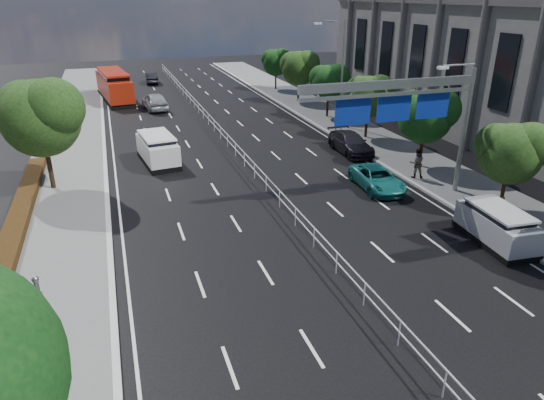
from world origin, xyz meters
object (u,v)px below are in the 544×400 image
white_minivan (158,149)px  silver_minivan (497,226)px  toilet_sign (26,325)px  near_car_dark (152,78)px  pedestrian_b (417,163)px  pedestrian_a (499,210)px  overhead_gantry (408,102)px  red_bus (114,85)px  parked_car_dark (351,143)px  near_car_silver (155,101)px  parked_car_teal (377,179)px

white_minivan → silver_minivan: size_ratio=1.13×
toilet_sign → near_car_dark: (8.35, 54.14, -2.25)m
pedestrian_b → pedestrian_a: bearing=111.6°
toilet_sign → white_minivan: 21.80m
overhead_gantry → white_minivan: (-12.18, 10.96, -4.60)m
toilet_sign → red_bus: (3.45, 44.45, -1.30)m
overhead_gantry → parked_car_dark: 10.32m
near_car_silver → near_car_dark: 15.94m
white_minivan → near_car_silver: bearing=77.8°
parked_car_dark → silver_minivan: bearing=-88.7°
near_car_silver → near_car_dark: near_car_silver is taller
overhead_gantry → red_bus: overhead_gantry is taller
silver_minivan → pedestrian_b: size_ratio=2.31×
red_bus → near_car_dark: (4.90, 9.69, -0.95)m
toilet_sign → overhead_gantry: 20.52m
white_minivan → pedestrian_b: size_ratio=2.60×
silver_minivan → pedestrian_b: 8.57m
white_minivan → parked_car_teal: white_minivan is taller
parked_car_dark → pedestrian_b: (1.30, -6.41, 0.37)m
red_bus → near_car_dark: size_ratio=2.57×
toilet_sign → white_minivan: size_ratio=0.88×
toilet_sign → pedestrian_a: toilet_sign is taller
pedestrian_a → red_bus: bearing=-71.4°
red_bus → pedestrian_a: bearing=-73.2°
parked_car_teal → pedestrian_b: bearing=15.0°
red_bus → silver_minivan: red_bus is taller
near_car_dark → white_minivan: bearing=87.5°
white_minivan → near_car_dark: 33.25m
toilet_sign → pedestrian_b: toilet_sign is taller
overhead_gantry → pedestrian_a: overhead_gantry is taller
overhead_gantry → toilet_sign: bearing=-150.4°
parked_car_teal → pedestrian_b: (3.10, 0.59, 0.45)m
pedestrian_b → parked_car_teal: bearing=32.3°
silver_minivan → parked_car_dark: silver_minivan is taller
silver_minivan → pedestrian_a: 1.87m
toilet_sign → pedestrian_b: 24.17m
near_car_silver → parked_car_dark: near_car_silver is taller
toilet_sign → near_car_dark: size_ratio=1.03×
near_car_silver → near_car_dark: bearing=-100.4°
white_minivan → pedestrian_b: 17.24m
pedestrian_a → silver_minivan: bearing=40.8°
overhead_gantry → parked_car_teal: overhead_gantry is taller
overhead_gantry → near_car_silver: overhead_gantry is taller
white_minivan → overhead_gantry: bearing=-48.9°
near_car_silver → pedestrian_b: (13.46, -25.66, 0.24)m
parked_car_dark → near_car_dark: bearing=108.5°
toilet_sign → parked_car_teal: size_ratio=0.95×
near_car_dark → pedestrian_b: 43.31m
silver_minivan → pedestrian_b: bearing=86.2°
red_bus → near_car_silver: red_bus is taller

